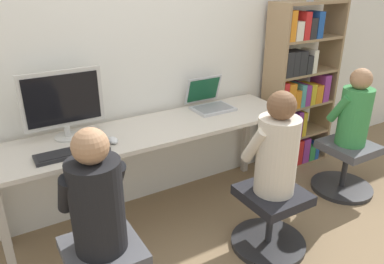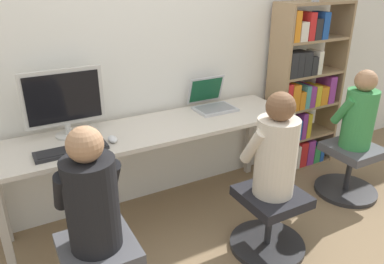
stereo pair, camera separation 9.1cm
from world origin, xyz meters
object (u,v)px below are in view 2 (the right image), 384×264
at_px(office_chair_right, 269,220).
at_px(person_at_monitor, 91,196).
at_px(keyboard, 71,150).
at_px(person_at_laptop, 276,150).
at_px(desktop_monitor, 64,102).
at_px(laptop, 212,102).
at_px(person_near_shelf, 359,113).
at_px(bookshelf, 301,96).
at_px(office_chair_side, 349,169).

xyz_separation_m(office_chair_right, person_at_monitor, (-1.17, 0.06, 0.53)).
height_order(keyboard, person_at_laptop, person_at_laptop).
height_order(desktop_monitor, laptop, desktop_monitor).
height_order(person_at_monitor, person_at_laptop, person_at_laptop).
relative_size(keyboard, person_at_laptop, 0.64).
bearing_deg(laptop, keyboard, -167.22).
height_order(desktop_monitor, person_near_shelf, desktop_monitor).
relative_size(office_chair_right, person_at_laptop, 0.76).
height_order(person_at_laptop, bookshelf, bookshelf).
bearing_deg(keyboard, office_chair_right, -26.83).
height_order(desktop_monitor, person_at_monitor, desktop_monitor).
bearing_deg(keyboard, person_at_monitor, -91.90).
distance_m(person_at_monitor, person_at_laptop, 1.18).
distance_m(office_chair_right, person_at_laptop, 0.54).
xyz_separation_m(keyboard, bookshelf, (2.16, 0.24, -0.05)).
bearing_deg(office_chair_side, person_at_laptop, -168.16).
relative_size(laptop, keyboard, 0.72).
xyz_separation_m(laptop, bookshelf, (0.97, -0.03, -0.09)).
distance_m(person_at_laptop, person_near_shelf, 1.10).
bearing_deg(person_near_shelf, office_chair_side, -90.00).
relative_size(office_chair_right, bookshelf, 0.34).
distance_m(keyboard, office_chair_side, 2.33).
height_order(laptop, person_at_monitor, person_at_monitor).
height_order(laptop, office_chair_side, laptop).
relative_size(keyboard, person_near_shelf, 0.68).
height_order(laptop, keyboard, laptop).
distance_m(laptop, office_chair_right, 1.04).
bearing_deg(person_near_shelf, desktop_monitor, 164.35).
bearing_deg(laptop, person_at_laptop, -92.69).
distance_m(office_chair_right, person_at_monitor, 1.29).
distance_m(desktop_monitor, keyboard, 0.36).
xyz_separation_m(office_chair_right, office_chair_side, (1.07, 0.23, 0.00)).
bearing_deg(desktop_monitor, laptop, 0.33).
bearing_deg(person_at_laptop, person_near_shelf, 12.09).
distance_m(laptop, bookshelf, 0.97).
xyz_separation_m(desktop_monitor, keyboard, (-0.04, -0.26, -0.24)).
bearing_deg(person_at_laptop, office_chair_right, -90.00).
height_order(desktop_monitor, office_chair_right, desktop_monitor).
bearing_deg(person_near_shelf, bookshelf, 96.47).
bearing_deg(keyboard, bookshelf, 6.35).
bearing_deg(person_at_monitor, laptop, 33.34).
relative_size(desktop_monitor, office_chair_right, 0.99).
xyz_separation_m(desktop_monitor, office_chair_side, (2.19, -0.62, -0.79)).
xyz_separation_m(person_at_laptop, office_chair_side, (1.07, 0.23, -0.54)).
bearing_deg(bookshelf, person_at_laptop, -140.84).
relative_size(laptop, person_at_laptop, 0.46).
bearing_deg(person_at_laptop, desktop_monitor, 142.91).
bearing_deg(person_near_shelf, laptop, 149.04).
bearing_deg(bookshelf, office_chair_right, -140.66).
distance_m(desktop_monitor, person_at_laptop, 1.42).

